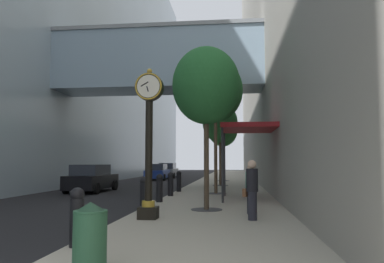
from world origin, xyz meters
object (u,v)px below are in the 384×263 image
(street_tree_mid_near, at_px, (215,91))
(pedestrian_walking, at_px, (252,188))
(car_grey_mid, at_px, (168,171))
(bollard_sixth, at_px, (179,181))
(pedestrian_by_clock, at_px, (251,188))
(bollard_third, at_px, (144,193))
(street_tree_far, at_px, (223,130))
(bollard_fifth, at_px, (171,183))
(trash_bin, at_px, (90,235))
(car_black_far, at_px, (92,179))
(bollard_fourth, at_px, (159,187))
(street_tree_mid_far, at_px, (220,123))
(bollard_nearest, at_px, (77,216))
(street_clock, at_px, (149,135))
(car_blue_near, at_px, (157,172))
(street_tree_near, at_px, (206,86))

(street_tree_mid_near, relative_size, pedestrian_walking, 4.18)
(car_grey_mid, bearing_deg, bollard_sixth, -78.37)
(street_tree_mid_near, relative_size, pedestrian_by_clock, 4.57)
(bollard_third, bearing_deg, street_tree_far, 84.15)
(bollard_fifth, xyz_separation_m, bollard_sixth, (0.00, 2.80, 0.00))
(trash_bin, relative_size, car_black_far, 0.22)
(bollard_fourth, height_order, street_tree_mid_far, street_tree_mid_far)
(bollard_nearest, distance_m, pedestrian_by_clock, 6.33)
(bollard_fifth, distance_m, street_tree_mid_near, 5.59)
(bollard_nearest, distance_m, car_grey_mid, 35.31)
(bollard_nearest, xyz_separation_m, street_tree_far, (2.14, 26.53, 3.92))
(street_clock, xyz_separation_m, bollard_third, (-0.58, 1.82, -1.86))
(bollard_nearest, height_order, street_tree_far, street_tree_far)
(bollard_nearest, height_order, street_tree_mid_far, street_tree_mid_far)
(street_clock, xyz_separation_m, bollard_fifth, (-0.58, 7.43, -1.86))
(bollard_fourth, xyz_separation_m, car_black_far, (-5.45, 6.49, 0.05))
(pedestrian_by_clock, distance_m, car_grey_mid, 30.92)
(bollard_third, height_order, car_blue_near, car_blue_near)
(bollard_nearest, height_order, street_tree_near, street_tree_near)
(street_tree_mid_far, relative_size, street_tree_far, 0.98)
(street_tree_near, bearing_deg, pedestrian_by_clock, -30.19)
(car_blue_near, bearing_deg, pedestrian_walking, -72.78)
(street_clock, bearing_deg, street_tree_mid_near, 80.26)
(street_tree_far, relative_size, car_black_far, 1.29)
(trash_bin, xyz_separation_m, pedestrian_walking, (2.74, 5.42, 0.37))
(bollard_fifth, distance_m, car_blue_near, 19.46)
(trash_bin, bearing_deg, car_blue_near, 99.69)
(street_clock, relative_size, pedestrian_by_clock, 2.85)
(bollard_sixth, height_order, street_tree_near, street_tree_near)
(bollard_nearest, height_order, pedestrian_by_clock, pedestrian_by_clock)
(street_clock, height_order, bollard_fourth, street_clock)
(bollard_nearest, distance_m, bollard_third, 5.60)
(bollard_sixth, xyz_separation_m, pedestrian_by_clock, (3.65, -8.84, 0.22))
(bollard_fourth, xyz_separation_m, street_tree_mid_far, (2.14, 11.30, 3.84))
(car_blue_near, distance_m, car_grey_mid, 4.92)
(pedestrian_walking, relative_size, pedestrian_by_clock, 1.09)
(bollard_third, relative_size, car_black_far, 0.25)
(bollard_third, relative_size, street_tree_mid_near, 0.16)
(street_tree_near, distance_m, car_blue_near, 25.27)
(bollard_third, height_order, bollard_fifth, same)
(street_tree_near, relative_size, street_tree_far, 0.96)
(bollard_fifth, distance_m, street_tree_far, 15.96)
(street_tree_near, bearing_deg, bollard_sixth, 105.06)
(bollard_nearest, height_order, bollard_sixth, same)
(bollard_nearest, bearing_deg, car_grey_mid, 97.04)
(bollard_third, relative_size, bollard_fifth, 1.00)
(pedestrian_by_clock, height_order, car_black_far, pedestrian_by_clock)
(bollard_fourth, relative_size, bollard_sixth, 1.00)
(bollard_third, distance_m, pedestrian_by_clock, 3.68)
(pedestrian_walking, height_order, pedestrian_by_clock, pedestrian_walking)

